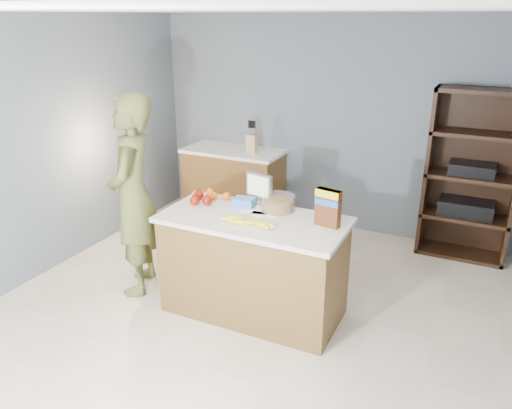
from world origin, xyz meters
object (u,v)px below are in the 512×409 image
at_px(shelving_unit, 471,178).
at_px(tv, 259,187).
at_px(person, 133,196).
at_px(counter_peninsula, 254,269).
at_px(cereal_box, 328,205).

bearing_deg(shelving_unit, tv, -133.52).
bearing_deg(shelving_unit, person, -141.99).
height_order(counter_peninsula, cereal_box, cereal_box).
bearing_deg(tv, person, -159.89).
height_order(shelving_unit, person, person).
xyz_separation_m(person, cereal_box, (1.78, 0.18, 0.14)).
bearing_deg(person, shelving_unit, 103.07).
height_order(counter_peninsula, tv, tv).
bearing_deg(tv, counter_peninsula, -72.71).
relative_size(person, cereal_box, 6.13).
bearing_deg(counter_peninsula, shelving_unit, 52.89).
bearing_deg(cereal_box, tv, 163.24).
relative_size(counter_peninsula, shelving_unit, 0.87).
bearing_deg(shelving_unit, counter_peninsula, -127.11).
bearing_deg(tv, shelving_unit, 46.48).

